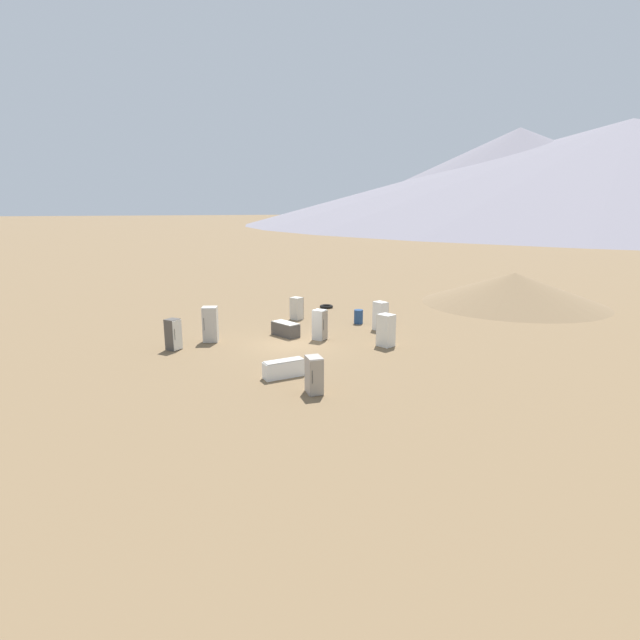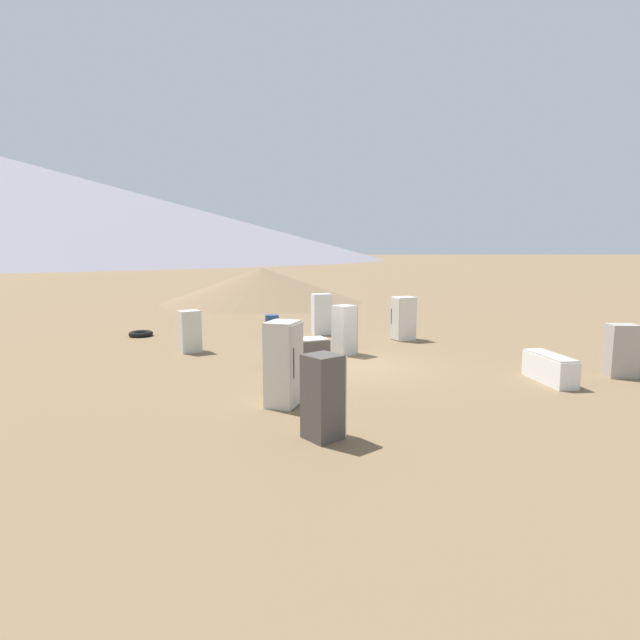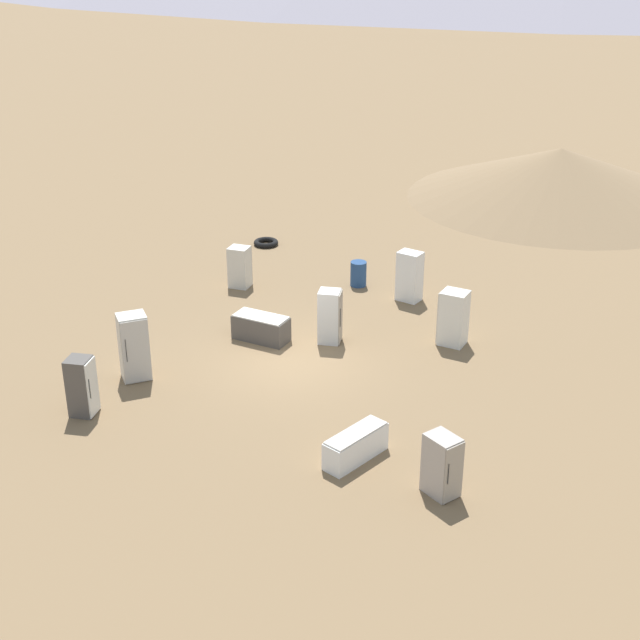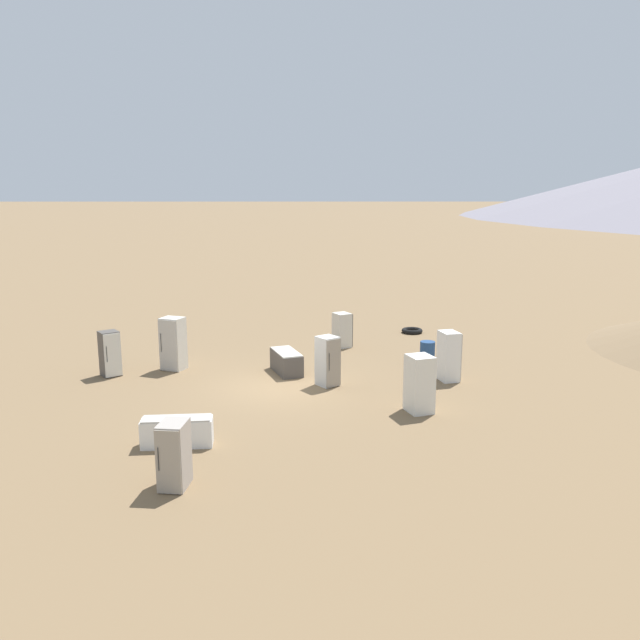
% 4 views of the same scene
% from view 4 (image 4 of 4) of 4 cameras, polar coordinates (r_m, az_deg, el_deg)
% --- Properties ---
extents(ground_plane, '(1000.00, 1000.00, 0.00)m').
position_cam_4_polar(ground_plane, '(20.63, -3.95, -6.08)').
color(ground_plane, brown).
extents(discarded_fridge_0, '(0.88, 0.86, 1.65)m').
position_cam_4_polar(discarded_fridge_0, '(20.49, 0.71, -3.78)').
color(discarded_fridge_0, silver).
rests_on(discarded_fridge_0, ground_plane).
extents(discarded_fridge_1, '(0.68, 1.79, 0.74)m').
position_cam_4_polar(discarded_fridge_1, '(16.23, -12.93, -9.93)').
color(discarded_fridge_1, white).
rests_on(discarded_fridge_1, ground_plane).
extents(discarded_fridge_2, '(0.95, 0.86, 1.68)m').
position_cam_4_polar(discarded_fridge_2, '(18.27, 9.06, -5.78)').
color(discarded_fridge_2, silver).
rests_on(discarded_fridge_2, ground_plane).
extents(discarded_fridge_3, '(0.83, 0.64, 1.46)m').
position_cam_4_polar(discarded_fridge_3, '(13.99, -13.22, -11.93)').
color(discarded_fridge_3, '#A89E93').
rests_on(discarded_fridge_3, ground_plane).
extents(discarded_fridge_4, '(1.82, 1.25, 0.78)m').
position_cam_4_polar(discarded_fridge_4, '(22.07, -3.09, -3.85)').
color(discarded_fridge_4, '#4C4742').
rests_on(discarded_fridge_4, ground_plane).
extents(discarded_fridge_5, '(0.90, 0.94, 1.90)m').
position_cam_4_polar(discarded_fridge_5, '(22.91, -13.29, -2.12)').
color(discarded_fridge_5, beige).
rests_on(discarded_fridge_5, ground_plane).
extents(discarded_fridge_6, '(0.85, 0.74, 1.69)m').
position_cam_4_polar(discarded_fridge_6, '(21.48, 11.71, -3.25)').
color(discarded_fridge_6, white).
rests_on(discarded_fridge_6, ground_plane).
extents(discarded_fridge_7, '(0.87, 0.86, 1.42)m').
position_cam_4_polar(discarded_fridge_7, '(25.64, 2.05, -0.92)').
color(discarded_fridge_7, beige).
rests_on(discarded_fridge_7, ground_plane).
extents(discarded_fridge_8, '(0.85, 0.85, 1.57)m').
position_cam_4_polar(discarded_fridge_8, '(22.78, -18.65, -2.93)').
color(discarded_fridge_8, '#4C4742').
rests_on(discarded_fridge_8, ground_plane).
extents(scrap_tire, '(0.95, 0.95, 0.20)m').
position_cam_4_polar(scrap_tire, '(28.66, 8.41, -0.97)').
color(scrap_tire, black).
rests_on(scrap_tire, ground_plane).
extents(rusty_barrel, '(0.55, 0.55, 0.86)m').
position_cam_4_polar(rusty_barrel, '(23.43, 9.79, -2.98)').
color(rusty_barrel, navy).
rests_on(rusty_barrel, ground_plane).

